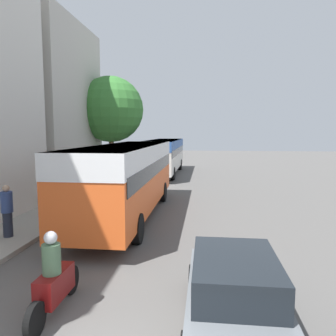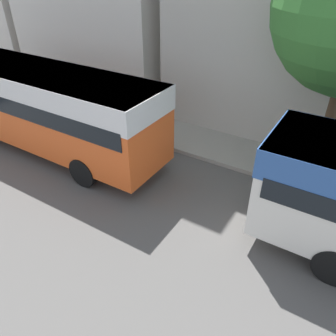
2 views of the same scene
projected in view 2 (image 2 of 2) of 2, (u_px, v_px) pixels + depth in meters
bus_lead at (33, 97)px, 11.91m from camera, size 2.50×10.60×3.09m
pedestrian_near_curb at (44, 81)px, 16.30m from camera, size 0.38×0.38×1.75m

